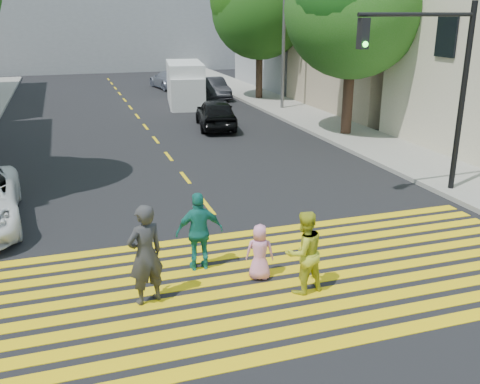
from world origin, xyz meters
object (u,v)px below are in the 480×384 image
tree_right_near (355,0)px  white_van (185,85)px  pedestrian_man (145,255)px  dark_car_near (216,113)px  pedestrian_woman (304,252)px  pedestrian_extra (199,232)px  pedestrian_child (260,252)px  dark_car_parked (213,88)px  traffic_signal (437,74)px  tree_right_far (261,5)px  silver_car (169,79)px

tree_right_near → white_van: tree_right_near is taller
pedestrian_man → dark_car_near: (5.68, 15.44, -0.27)m
pedestrian_man → pedestrian_woman: pedestrian_man is taller
tree_right_near → pedestrian_extra: bearing=-131.1°
tree_right_near → dark_car_near: bearing=146.4°
pedestrian_child → dark_car_parked: 25.04m
pedestrian_woman → traffic_signal: size_ratio=0.30×
tree_right_far → dark_car_near: 10.61m
pedestrian_woman → white_van: white_van is taller
dark_car_parked → traffic_signal: size_ratio=0.72×
pedestrian_child → silver_car: (3.87, 30.18, 0.06)m
tree_right_near → white_van: size_ratio=1.54×
pedestrian_extra → silver_car: (4.94, 29.37, -0.21)m
silver_car → pedestrian_man: bearing=69.8°
pedestrian_extra → white_van: size_ratio=0.31×
tree_right_far → dark_car_near: bearing=-123.3°
pedestrian_child → pedestrian_extra: 1.38m
silver_car → traffic_signal: (2.69, -26.74, 2.99)m
tree_right_far → silver_car: tree_right_far is taller
pedestrian_child → silver_car: 30.43m
tree_right_near → silver_car: (-4.62, 18.42, -5.16)m
tree_right_near → white_van: 12.64m
dark_car_parked → white_van: size_ratio=0.73×
tree_right_far → white_van: size_ratio=1.53×
pedestrian_woman → dark_car_near: pedestrian_woman is taller
pedestrian_man → pedestrian_child: pedestrian_man is taller
pedestrian_child → dark_car_parked: bearing=-84.3°
white_van → traffic_signal: traffic_signal is taller
tree_right_far → dark_car_parked: (-2.73, 1.38, -5.12)m
dark_car_parked → white_van: bearing=-138.3°
pedestrian_man → pedestrian_woman: (3.01, -0.55, -0.14)m
white_van → tree_right_near: bearing=-55.8°
pedestrian_extra → silver_car: 29.78m
pedestrian_man → traffic_signal: traffic_signal is taller
pedestrian_extra → dark_car_parked: size_ratio=0.43×
pedestrian_woman → silver_car: (3.23, 30.97, -0.19)m
tree_right_far → pedestrian_extra: size_ratio=4.91×
silver_car → traffic_signal: traffic_signal is taller
pedestrian_man → traffic_signal: (8.94, 3.68, 2.66)m
pedestrian_extra → dark_car_near: (4.38, 14.39, -0.15)m
dark_car_near → white_van: 7.19m
tree_right_near → pedestrian_man: size_ratio=4.32×
pedestrian_extra → dark_car_parked: pedestrian_extra is taller
dark_car_near → dark_car_parked: bearing=-95.8°
white_van → dark_car_parked: bearing=50.1°
pedestrian_woman → dark_car_near: 16.21m
dark_car_near → silver_car: (0.57, 14.98, -0.06)m
tree_right_near → pedestrian_child: 15.41m
tree_right_far → pedestrian_man: size_ratio=4.30×
dark_car_parked → pedestrian_woman: bearing=-101.1°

